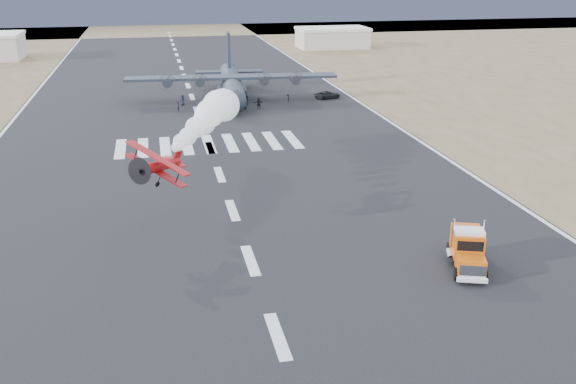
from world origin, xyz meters
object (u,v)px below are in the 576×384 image
object	(u,v)px
crew_d	(228,103)
crew_e	(183,100)
support_vehicle	(328,95)
crew_a	(178,107)
semi_truck	(467,249)
crew_b	(247,100)
aerobatic_biplane	(159,166)
crew_h	(218,101)
hangar_right	(332,37)
crew_g	(245,106)
crew_f	(259,103)
crew_c	(288,98)
transport_aircraft	(232,83)

from	to	relation	value
crew_d	crew_e	size ratio (longest dim) A/B	0.95
support_vehicle	crew_a	world-z (taller)	crew_a
crew_a	semi_truck	bearing A→B (deg)	-156.37
crew_a	crew_b	distance (m)	12.73
crew_a	aerobatic_biplane	bearing A→B (deg)	-178.31
crew_d	crew_h	distance (m)	2.91
hangar_right	crew_b	world-z (taller)	hangar_right
support_vehicle	crew_d	size ratio (longest dim) A/B	2.79
crew_b	crew_h	distance (m)	5.27
crew_g	crew_f	bearing A→B (deg)	21.74
aerobatic_biplane	semi_truck	bearing A→B (deg)	-7.99
crew_e	crew_g	xyz separation A→B (m)	(10.16, -6.59, -0.10)
aerobatic_biplane	hangar_right	bearing A→B (deg)	86.59
aerobatic_biplane	crew_h	world-z (taller)	aerobatic_biplane
crew_a	crew_h	world-z (taller)	crew_a
crew_b	crew_d	distance (m)	4.29
hangar_right	aerobatic_biplane	distance (m)	141.04
hangar_right	crew_a	world-z (taller)	hangar_right
hangar_right	crew_c	bearing A→B (deg)	-111.36
crew_a	crew_e	xyz separation A→B (m)	(1.00, 5.10, 0.06)
crew_g	semi_truck	bearing A→B (deg)	-82.65
support_vehicle	crew_h	distance (m)	20.89
crew_a	crew_e	size ratio (longest dim) A/B	0.94
semi_truck	support_vehicle	xyz separation A→B (m)	(7.34, 70.32, -0.99)
transport_aircraft	crew_f	xyz separation A→B (m)	(3.44, -9.62, -1.91)
support_vehicle	crew_d	bearing A→B (deg)	83.51
transport_aircraft	crew_g	distance (m)	10.94
crew_a	crew_c	size ratio (longest dim) A/B	1.07
crew_a	crew_e	bearing A→B (deg)	-5.00
aerobatic_biplane	crew_d	bearing A→B (deg)	95.41
crew_g	crew_h	xyz separation A→B (m)	(-4.12, 4.99, -0.01)
crew_a	crew_d	bearing A→B (deg)	-76.93
aerobatic_biplane	crew_e	world-z (taller)	aerobatic_biplane
aerobatic_biplane	crew_a	xyz separation A→B (m)	(4.00, 52.36, -5.76)
crew_b	crew_g	xyz separation A→B (m)	(-1.14, -4.76, 0.01)
hangar_right	crew_b	xyz separation A→B (m)	(-36.79, -74.99, -2.20)
hangar_right	crew_c	world-z (taller)	hangar_right
support_vehicle	crew_g	xyz separation A→B (m)	(-16.65, -7.14, 0.14)
support_vehicle	crew_a	bearing A→B (deg)	81.54
hangar_right	transport_aircraft	bearing A→B (deg)	-119.31
crew_h	crew_g	bearing A→B (deg)	25.38
crew_d	crew_e	distance (m)	8.63
crew_c	support_vehicle	bearing A→B (deg)	125.47
transport_aircraft	semi_truck	bearing A→B (deg)	-77.28
crew_e	crew_g	size ratio (longest dim) A/B	1.12
crew_b	crew_f	xyz separation A→B (m)	(1.47, -3.66, 0.14)
aerobatic_biplane	crew_f	world-z (taller)	aerobatic_biplane
crew_g	crew_c	bearing A→B (deg)	27.88
hangar_right	support_vehicle	xyz separation A→B (m)	(-21.28, -72.61, -2.33)
crew_h	support_vehicle	bearing A→B (deg)	81.74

